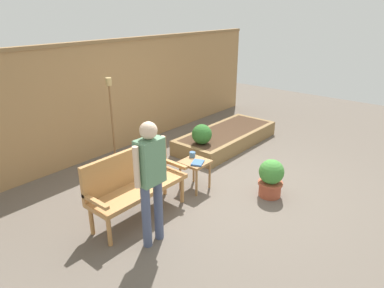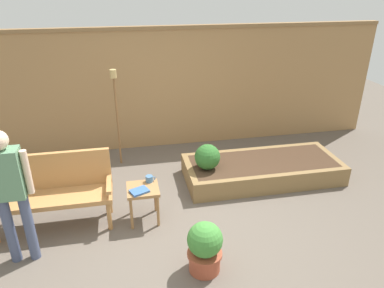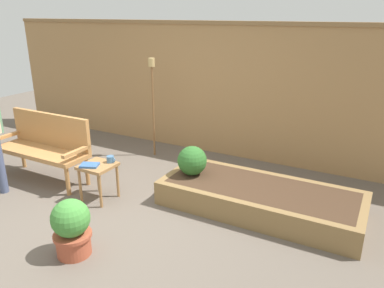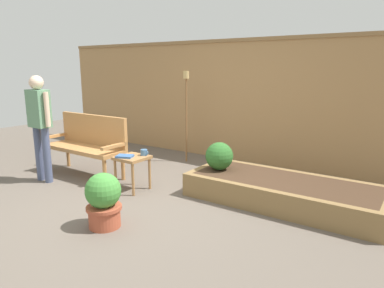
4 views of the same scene
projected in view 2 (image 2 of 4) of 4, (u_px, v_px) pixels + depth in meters
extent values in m
plane|color=#60564C|center=(177.00, 230.00, 4.50)|extent=(14.00, 14.00, 0.00)
cube|color=#A37A4C|center=(153.00, 91.00, 6.37)|extent=(8.40, 0.10, 2.10)
cube|color=olive|center=(150.00, 28.00, 5.91)|extent=(8.40, 0.14, 0.06)
cylinder|color=#B77F47|center=(109.00, 200.00, 4.76)|extent=(0.06, 0.06, 0.40)
cylinder|color=#B77F47|center=(109.00, 216.00, 4.44)|extent=(0.06, 0.06, 0.40)
cylinder|color=#B77F47|center=(3.00, 211.00, 4.53)|extent=(0.06, 0.06, 0.40)
cube|color=#B77F47|center=(53.00, 198.00, 4.39)|extent=(1.44, 0.48, 0.06)
cube|color=#B77F47|center=(52.00, 170.00, 4.46)|extent=(1.44, 0.06, 0.48)
cube|color=#B77F47|center=(109.00, 183.00, 4.45)|extent=(0.06, 0.48, 0.04)
cylinder|color=#9E7042|center=(155.00, 197.00, 4.79)|extent=(0.04, 0.04, 0.44)
cylinder|color=#9E7042|center=(158.00, 211.00, 4.49)|extent=(0.04, 0.04, 0.44)
cylinder|color=#9E7042|center=(130.00, 199.00, 4.73)|extent=(0.04, 0.04, 0.44)
cylinder|color=#9E7042|center=(132.00, 214.00, 4.44)|extent=(0.04, 0.04, 0.44)
cube|color=#9E7042|center=(143.00, 189.00, 4.51)|extent=(0.40, 0.40, 0.04)
cylinder|color=teal|center=(149.00, 179.00, 4.62)|extent=(0.09, 0.09, 0.08)
torus|color=teal|center=(153.00, 178.00, 4.63)|extent=(0.06, 0.01, 0.06)
cube|color=#38609E|center=(139.00, 191.00, 4.41)|extent=(0.26, 0.23, 0.03)
cylinder|color=#A84C33|center=(205.00, 262.00, 3.85)|extent=(0.34, 0.34, 0.20)
cylinder|color=#A84C33|center=(205.00, 254.00, 3.80)|extent=(0.38, 0.38, 0.04)
sphere|color=#428938|center=(205.00, 240.00, 3.73)|extent=(0.38, 0.38, 0.38)
cube|color=olive|center=(274.00, 184.00, 5.21)|extent=(2.40, 0.09, 0.30)
cube|color=olive|center=(252.00, 157.00, 6.02)|extent=(2.40, 0.09, 0.30)
cube|color=olive|center=(190.00, 177.00, 5.41)|extent=(0.09, 0.82, 0.30)
cube|color=olive|center=(329.00, 163.00, 5.82)|extent=(0.09, 0.82, 0.30)
cube|color=#422D1E|center=(262.00, 169.00, 5.61)|extent=(2.22, 0.82, 0.30)
cylinder|color=brown|center=(207.00, 166.00, 5.33)|extent=(0.04, 0.04, 0.06)
sphere|color=#2D6628|center=(207.00, 157.00, 5.26)|extent=(0.38, 0.38, 0.38)
cylinder|color=brown|center=(118.00, 123.00, 5.82)|extent=(0.03, 0.03, 1.48)
cylinder|color=tan|center=(113.00, 74.00, 5.48)|extent=(0.10, 0.10, 0.13)
cylinder|color=#475170|center=(29.00, 228.00, 3.89)|extent=(0.11, 0.11, 0.82)
cylinder|color=#475170|center=(10.00, 230.00, 3.86)|extent=(0.11, 0.11, 0.82)
cube|color=#5B8966|center=(6.00, 174.00, 3.59)|extent=(0.32, 0.20, 0.54)
cylinder|color=beige|center=(27.00, 172.00, 3.63)|extent=(0.07, 0.07, 0.49)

